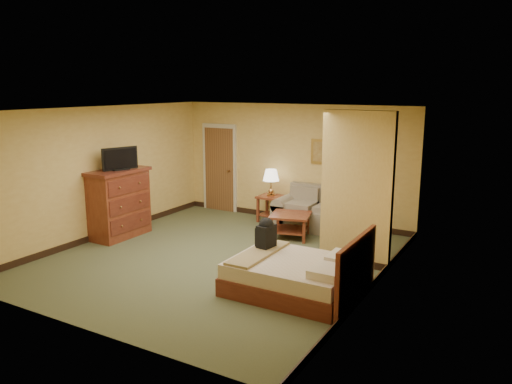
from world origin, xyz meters
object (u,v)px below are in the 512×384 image
Objects in this scene: loveseat at (317,216)px; coffee_table at (291,221)px; dresser at (119,203)px; bed at (297,275)px.

loveseat is 1.93× the size of coffee_table.
loveseat is 1.31× the size of dresser.
dresser is (-3.25, -2.45, 0.40)m from loveseat.
bed is at bearing -10.27° from dresser.
dresser is 4.39m from bed.
bed reaches higher than loveseat.
dresser reaches higher than bed.
dresser is at bearing -142.99° from loveseat.
loveseat is 0.85m from coffee_table.
dresser reaches higher than coffee_table.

